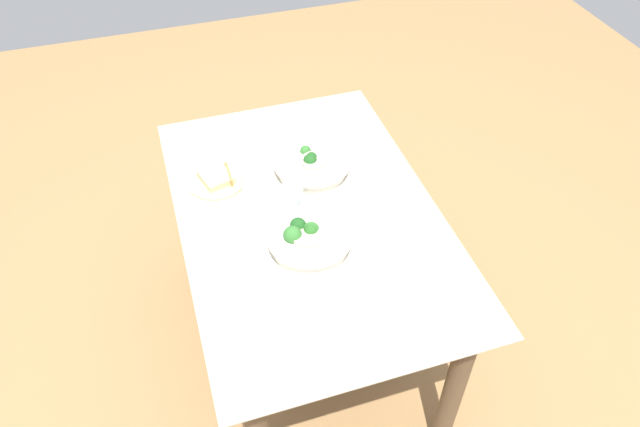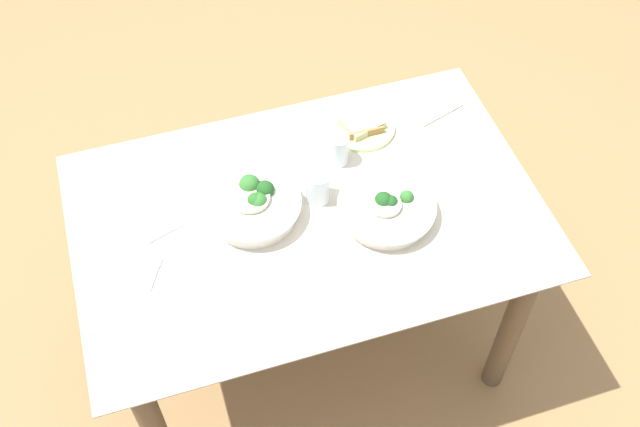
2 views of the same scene
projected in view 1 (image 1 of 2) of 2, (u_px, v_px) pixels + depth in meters
The scene contains 11 objects.
ground_plane at pixel (311, 339), 2.55m from camera, with size 6.00×6.00×0.00m, color #9E7547.
dining_table at pixel (309, 239), 2.11m from camera, with size 1.32×0.86×0.75m.
broccoli_bowl_far at pixel (309, 239), 1.89m from camera, with size 0.27×0.27×0.10m.
broccoli_bowl_near at pixel (312, 165), 2.16m from camera, with size 0.28×0.28×0.08m.
bread_side_plate at pixel (217, 179), 2.13m from camera, with size 0.21×0.21×0.04m.
water_glass_center at pixel (251, 186), 2.05m from camera, with size 0.07×0.07×0.10m, color silver.
water_glass_side at pixel (293, 197), 2.00m from camera, with size 0.07×0.07×0.10m, color silver.
fork_by_far_bowl at pixel (331, 307), 1.74m from camera, with size 0.11×0.04×0.00m.
fork_by_near_bowl at pixel (378, 311), 1.73m from camera, with size 0.06×0.10×0.00m.
table_knife_left at pixel (240, 300), 1.76m from camera, with size 0.21×0.01×0.00m, color #B7B7BC.
napkin_folded_upper at pixel (197, 143), 2.29m from camera, with size 0.16×0.13×0.01m, color #B1A997.
Camera 1 is at (-1.38, 0.40, 2.17)m, focal length 33.38 mm.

